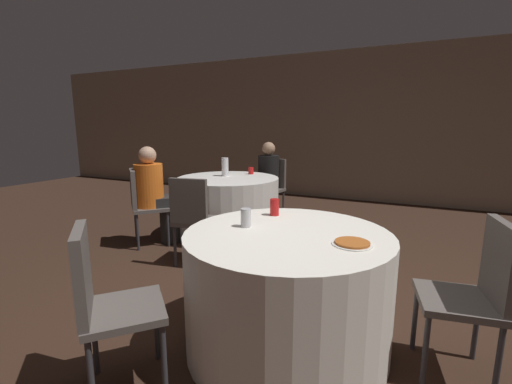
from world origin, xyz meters
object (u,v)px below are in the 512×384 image
Objects in this scene: chair_near_southwest at (104,295)px; chair_far_north at (272,183)px; chair_far_south at (193,213)px; chair_far_southwest at (142,200)px; chair_near_east at (478,286)px; table_far at (228,206)px; person_black_shirt at (266,181)px; table_near at (287,290)px; soda_can_red at (275,207)px; pizza_plate_near at (352,243)px; soda_can_silver at (246,218)px; bottle_far at (225,167)px; person_orange_shirt at (156,195)px.

chair_far_north is (-0.60, 3.68, 0.00)m from chair_near_southwest.
chair_far_south and chair_far_southwest have the same top height.
table_far is at bearing 47.16° from chair_near_east.
person_black_shirt is at bearing 105.13° from chair_far_southwest.
chair_far_southwest reaches higher than table_near.
table_far is 10.65× the size of soda_can_red.
pizza_plate_near is 0.69m from soda_can_silver.
bottle_far is at bearing 81.43° from person_black_shirt.
chair_near_east reaches higher than soda_can_red.
chair_near_east is 3.30m from person_orange_shirt.
pizza_plate_near is at bearing 15.99° from person_orange_shirt.
person_black_shirt reaches higher than soda_can_red.
chair_far_north is at bearing 73.47° from bottle_far.
person_black_shirt is at bearing 90.00° from chair_far_north.
pizza_plate_near is at bearing 129.44° from chair_far_north.
bottle_far is (-0.30, 1.16, 0.33)m from chair_far_south.
person_orange_shirt is at bearing 167.47° from chair_near_southwest.
person_black_shirt reaches higher than soda_can_silver.
soda_can_red is 2.11m from bottle_far.
chair_far_southwest is at bearing 150.75° from soda_can_silver.
bottle_far is at bearing 128.89° from table_near.
person_orange_shirt reaches higher than table_near.
soda_can_silver is (-1.33, -0.16, 0.27)m from chair_near_east.
soda_can_red is at bearing 80.71° from soda_can_silver.
bottle_far is at bearing 150.18° from chair_near_southwest.
chair_far_southwest is 2.12m from soda_can_red.
person_orange_shirt reaches higher than soda_can_red.
chair_near_southwest is at bearing -72.34° from bottle_far.
chair_far_south is 4.10× the size of pizza_plate_near.
chair_far_south is 1.93m from person_black_shirt.
chair_far_southwest is 0.17m from person_orange_shirt.
soda_can_silver is (-0.69, 0.06, 0.05)m from pizza_plate_near.
table_far is 2.71m from pizza_plate_near.
soda_can_red is at bearing 22.60° from chair_far_southwest.
person_orange_shirt is 1.00× the size of person_black_shirt.
bottle_far is (-1.99, 2.02, 0.11)m from pizza_plate_near.
soda_can_silver reaches higher than table_near.
person_black_shirt is 2.64m from soda_can_red.
person_black_shirt reaches higher than table_near.
chair_far_north is 0.78× the size of person_black_shirt.
chair_far_north is 7.50× the size of soda_can_silver.
person_black_shirt is 9.64× the size of soda_can_silver.
soda_can_red is at bearing 124.32° from person_black_shirt.
table_near is 10.53× the size of soda_can_silver.
person_black_shirt reaches higher than table_far.
bottle_far reaches higher than soda_can_silver.
chair_near_east is 1.31m from soda_can_red.
table_near is 1.40× the size of chair_far_southwest.
chair_near_southwest is 1.26m from soda_can_red.
bottle_far is (-1.36, 1.61, 0.06)m from soda_can_red.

